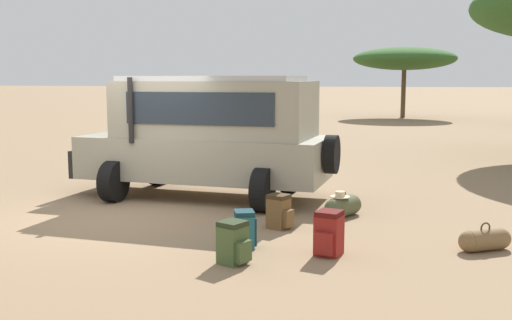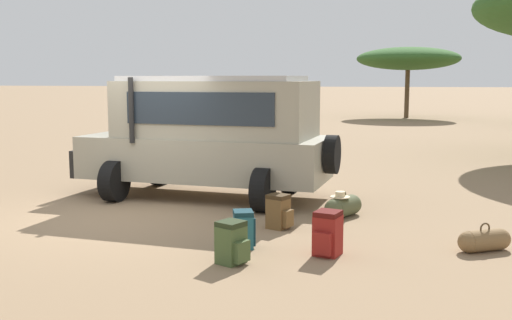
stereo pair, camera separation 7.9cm
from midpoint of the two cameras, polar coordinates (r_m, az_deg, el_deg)
ground_plane at (r=10.77m, az=-12.26°, el=-5.24°), size 320.00×320.00×0.00m
safari_vehicle at (r=12.03m, az=-4.23°, el=2.52°), size 5.43×3.02×2.44m
backpack_beside_front_wheel at (r=7.86m, az=-2.03°, el=-7.89°), size 0.46×0.43×0.56m
backpack_cluster_center at (r=9.64m, az=2.42°, el=-4.96°), size 0.46×0.39×0.55m
backpack_near_rear_wheel at (r=8.25m, az=7.09°, el=-6.99°), size 0.41×0.48×0.61m
backpack_outermost at (r=8.56m, az=-1.05°, el=-6.66°), size 0.43×0.40×0.54m
duffel_bag_low_black_case at (r=10.55m, az=8.51°, el=-4.39°), size 0.61×0.81×0.46m
duffel_bag_soft_canvas at (r=9.01m, az=21.15°, el=-7.15°), size 0.75×0.56×0.41m
acacia_tree_far_left at (r=37.63m, az=14.35°, el=9.33°), size 6.15×5.61×4.25m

